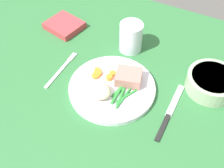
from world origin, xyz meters
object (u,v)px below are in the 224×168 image
at_px(meat_portion, 129,77).
at_px(knife, 169,113).
at_px(water_glass, 131,39).
at_px(dinner_plate, 112,88).
at_px(salad_bowl, 212,82).
at_px(fork, 61,70).
at_px(napkin, 64,25).

height_order(meat_portion, knife, meat_portion).
bearing_deg(knife, water_glass, 140.48).
height_order(knife, water_glass, water_glass).
bearing_deg(water_glass, dinner_plate, -81.68).
xyz_separation_m(dinner_plate, salad_bowl, (0.25, 0.14, 0.02)).
bearing_deg(dinner_plate, salad_bowl, 28.39).
distance_m(water_glass, salad_bowl, 0.28).
relative_size(knife, water_glass, 2.09).
xyz_separation_m(dinner_plate, meat_portion, (0.03, 0.04, 0.03)).
relative_size(fork, salad_bowl, 1.15).
height_order(meat_portion, water_glass, water_glass).
xyz_separation_m(water_glass, napkin, (-0.26, -0.01, -0.03)).
bearing_deg(dinner_plate, fork, -179.17).
bearing_deg(fork, napkin, 121.21).
distance_m(salad_bowl, napkin, 0.54).
xyz_separation_m(knife, napkin, (-0.46, 0.18, 0.01)).
bearing_deg(knife, napkin, 161.68).
bearing_deg(water_glass, knife, -42.72).
bearing_deg(meat_portion, fork, -168.69).
xyz_separation_m(water_glass, salad_bowl, (0.28, -0.05, -0.01)).
distance_m(meat_portion, water_glass, 0.16).
height_order(dinner_plate, water_glass, water_glass).
bearing_deg(meat_portion, water_glass, 112.63).
relative_size(fork, water_glass, 1.69).
xyz_separation_m(knife, salad_bowl, (0.07, 0.14, 0.03)).
xyz_separation_m(fork, napkin, (-0.11, 0.18, 0.01)).
distance_m(dinner_plate, knife, 0.18).
height_order(meat_portion, fork, meat_portion).
height_order(dinner_plate, napkin, napkin).
height_order(fork, water_glass, water_glass).
xyz_separation_m(dinner_plate, fork, (-0.18, -0.00, -0.01)).
relative_size(dinner_plate, meat_portion, 3.44).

